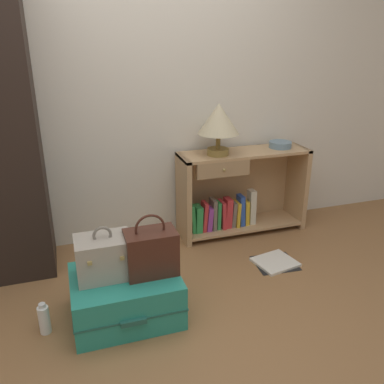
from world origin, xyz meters
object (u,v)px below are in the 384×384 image
bookshelf (237,194)px  train_case (104,257)px  open_book_on_floor (275,262)px  table_lamp (219,121)px  bottle (44,319)px  handbag (151,252)px  suitcase_large (126,295)px  bowl (280,145)px

bookshelf → train_case: size_ratio=3.41×
bookshelf → open_book_on_floor: bookshelf is taller
table_lamp → bottle: 1.80m
handbag → bottle: size_ratio=1.93×
train_case → open_book_on_floor: bearing=9.8°
bookshelf → suitcase_large: (-1.08, -0.84, -0.19)m
suitcase_large → bottle: suitcase_large is taller
bowl → handbag: size_ratio=0.50×
bookshelf → suitcase_large: size_ratio=1.72×
bookshelf → train_case: bearing=-145.4°
table_lamp → suitcase_large: size_ratio=0.64×
bookshelf → bottle: bookshelf is taller
train_case → handbag: 0.26m
suitcase_large → handbag: (0.16, -0.02, 0.27)m
handbag → bottle: bearing=179.1°
handbag → bowl: bearing=33.7°
bookshelf → bowl: 0.54m
table_lamp → open_book_on_floor: 1.13m
train_case → bowl: bearing=27.6°
bowl → bottle: bearing=-155.9°
table_lamp → handbag: size_ratio=1.08×
table_lamp → open_book_on_floor: size_ratio=1.23×
bookshelf → table_lamp: bearing=-168.1°
bookshelf → table_lamp: (-0.19, -0.04, 0.63)m
bottle → handbag: bearing=-0.9°
bowl → open_book_on_floor: bearing=-118.2°
table_lamp → handbag: table_lamp is taller
bowl → bookshelf: bearing=-179.7°
bookshelf → bowl: bowl is taller
train_case → table_lamp: bearing=38.1°
handbag → bottle: (-0.62, 0.01, -0.32)m
handbag → bottle: 0.70m
bookshelf → open_book_on_floor: bearing=-84.7°
train_case → open_book_on_floor: train_case is taller
suitcase_large → train_case: 0.28m
bowl → open_book_on_floor: 0.99m
bottle → open_book_on_floor: size_ratio=0.59×
table_lamp → train_case: bearing=-141.9°
bookshelf → table_lamp: size_ratio=2.69×
suitcase_large → handbag: 0.32m
handbag → table_lamp: bearing=48.5°
table_lamp → train_case: (-0.99, -0.77, -0.57)m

